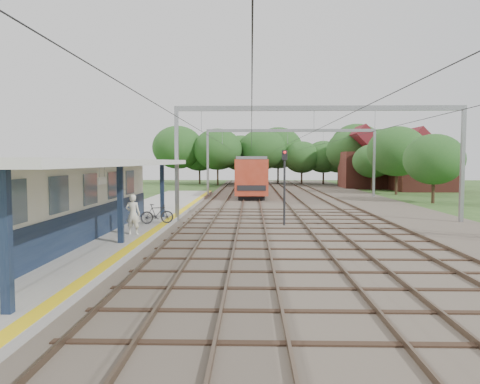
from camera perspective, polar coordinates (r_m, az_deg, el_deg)
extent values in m
plane|color=#2D4C1E|center=(13.55, 3.58, -12.14)|extent=(160.00, 160.00, 0.00)
cube|color=#473D33|center=(43.42, 7.36, -1.10)|extent=(18.00, 90.00, 0.10)
cube|color=gray|center=(28.14, -13.02, -3.55)|extent=(5.00, 52.00, 0.35)
cube|color=yellow|center=(27.64, -8.50, -3.25)|extent=(0.45, 52.00, 0.01)
cube|color=beige|center=(21.78, -21.27, -0.87)|extent=(3.20, 18.00, 3.40)
cube|color=#101C33|center=(21.31, -17.18, -3.58)|extent=(0.06, 18.00, 1.40)
cube|color=slate|center=(21.17, -17.23, 0.45)|extent=(0.05, 16.00, 1.30)
cube|color=#101C33|center=(11.52, -26.65, -5.44)|extent=(0.22, 0.22, 3.20)
cube|color=#101C33|center=(19.85, -14.37, -1.44)|extent=(0.22, 0.22, 3.20)
cube|color=#101C33|center=(28.59, -9.47, 0.18)|extent=(0.22, 0.22, 3.20)
cube|color=silver|center=(20.38, -19.60, 3.43)|extent=(6.40, 20.00, 0.24)
cube|color=white|center=(17.90, -16.47, 1.33)|extent=(0.06, 0.85, 0.26)
cube|color=brown|center=(43.33, -3.52, -0.92)|extent=(0.07, 88.00, 0.15)
cube|color=brown|center=(43.23, -1.62, -0.93)|extent=(0.07, 88.00, 0.15)
cube|color=brown|center=(43.18, 0.45, -0.93)|extent=(0.07, 88.00, 0.15)
cube|color=brown|center=(43.18, 2.36, -0.94)|extent=(0.07, 88.00, 0.15)
cube|color=brown|center=(43.28, 5.36, -0.94)|extent=(0.07, 88.00, 0.15)
cube|color=brown|center=(43.40, 7.25, -0.94)|extent=(0.07, 88.00, 0.15)
cube|color=brown|center=(43.67, 10.08, -0.94)|extent=(0.07, 88.00, 0.15)
cube|color=brown|center=(43.91, 11.93, -0.94)|extent=(0.07, 88.00, 0.15)
cube|color=gray|center=(28.38, -7.72, 3.30)|extent=(0.22, 0.22, 7.00)
cube|color=gray|center=(30.69, 25.49, 3.00)|extent=(0.22, 0.22, 7.00)
cube|color=gray|center=(28.49, 9.63, 10.04)|extent=(17.00, 0.20, 0.30)
cube|color=gray|center=(48.24, -3.95, 3.50)|extent=(0.22, 0.22, 7.00)
cube|color=gray|center=(49.63, 16.03, 3.37)|extent=(0.22, 0.22, 7.00)
cube|color=gray|center=(48.30, 6.21, 7.47)|extent=(17.00, 0.20, 0.30)
cylinder|color=black|center=(43.17, -2.59, 6.14)|extent=(0.02, 88.00, 0.02)
cylinder|color=black|center=(43.06, 1.42, 6.14)|extent=(0.02, 88.00, 0.02)
cylinder|color=black|center=(43.22, 6.36, 6.11)|extent=(0.02, 88.00, 0.02)
cylinder|color=black|center=(43.68, 11.09, 6.04)|extent=(0.02, 88.00, 0.02)
cylinder|color=#382619|center=(74.67, -5.91, 2.00)|extent=(0.28, 0.28, 2.88)
ellipsoid|color=#1B4B1E|center=(74.64, -5.93, 4.70)|extent=(6.72, 6.72, 5.76)
cylinder|color=#382619|center=(76.15, -1.23, 1.92)|extent=(0.28, 0.28, 2.52)
ellipsoid|color=#1B4B1E|center=(76.11, -1.23, 4.24)|extent=(5.88, 5.88, 5.04)
cylinder|color=#382619|center=(73.10, 3.37, 2.12)|extent=(0.28, 0.28, 3.24)
ellipsoid|color=#1B4B1E|center=(73.09, 3.38, 5.22)|extent=(7.56, 7.56, 6.48)
cylinder|color=#382619|center=(75.54, 7.87, 1.94)|extent=(0.28, 0.28, 2.70)
ellipsoid|color=#1B4B1E|center=(75.51, 7.89, 4.44)|extent=(6.30, 6.30, 5.40)
cylinder|color=#382619|center=(53.24, 17.77, 0.95)|extent=(0.28, 0.28, 2.52)
ellipsoid|color=#1B4B1E|center=(53.19, 17.84, 4.26)|extent=(5.88, 5.88, 5.04)
cylinder|color=#382619|center=(68.83, 14.43, 1.76)|extent=(0.28, 0.28, 2.88)
ellipsoid|color=#1B4B1E|center=(68.81, 14.47, 4.69)|extent=(6.72, 6.72, 5.76)
cube|color=brown|center=(62.84, 21.43, 2.17)|extent=(7.00, 6.00, 4.50)
cube|color=maroon|center=(62.85, 21.50, 5.04)|extent=(4.99, 6.12, 4.99)
cube|color=brown|center=(67.10, 15.66, 2.59)|extent=(8.00, 6.00, 5.00)
cube|color=maroon|center=(67.13, 15.71, 5.49)|extent=(5.52, 6.12, 5.52)
imported|color=silver|center=(22.04, -12.93, -2.66)|extent=(0.70, 0.48, 1.86)
imported|color=black|center=(25.63, -10.08, -2.64)|extent=(1.83, 1.01, 1.06)
cube|color=black|center=(51.78, 1.41, 0.01)|extent=(2.45, 17.50, 0.44)
cube|color=#A62E19|center=(51.69, 1.41, 2.12)|extent=(3.06, 19.02, 3.35)
cube|color=black|center=(51.68, 1.41, 2.51)|extent=(3.10, 17.50, 0.95)
cube|color=slate|center=(51.67, 1.41, 4.11)|extent=(2.82, 19.02, 0.28)
cube|color=black|center=(71.37, 1.41, 1.04)|extent=(2.45, 17.50, 0.44)
cube|color=#A62E19|center=(71.31, 1.41, 2.57)|extent=(3.06, 19.02, 3.35)
cube|color=black|center=(71.30, 1.41, 2.86)|extent=(3.10, 17.50, 0.95)
cube|color=slate|center=(71.29, 1.41, 4.02)|extent=(2.82, 19.02, 0.28)
cylinder|color=black|center=(26.40, 5.44, -0.01)|extent=(0.14, 0.14, 3.96)
cube|color=black|center=(26.34, 5.46, 4.50)|extent=(0.32, 0.22, 0.54)
sphere|color=red|center=(26.25, 5.48, 4.83)|extent=(0.14, 0.14, 0.14)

